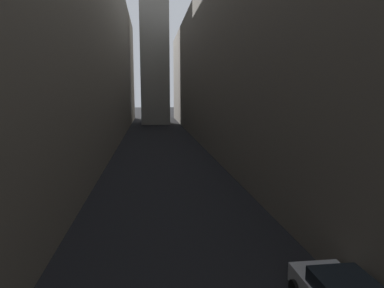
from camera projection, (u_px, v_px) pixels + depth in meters
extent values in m
plane|color=black|center=(161.00, 152.00, 39.81)|extent=(264.00, 264.00, 0.00)
cube|color=#756B5B|center=(59.00, 46.00, 38.51)|extent=(12.19, 108.00, 24.52)
cube|color=#60594F|center=(260.00, 64.00, 41.74)|extent=(14.11, 108.00, 21.18)
cube|color=gray|center=(154.00, 15.00, 73.14)|extent=(6.32, 6.32, 48.00)
cube|color=black|center=(348.00, 288.00, 9.76)|extent=(1.66, 1.98, 0.49)
cylinder|color=black|center=(345.00, 286.00, 11.46)|extent=(0.22, 0.65, 0.65)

